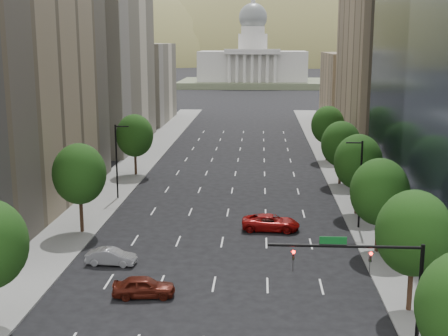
% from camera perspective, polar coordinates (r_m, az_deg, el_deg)
% --- Properties ---
extents(sidewalk_left, '(6.00, 200.00, 0.15)m').
position_cam_1_polar(sidewalk_left, '(69.07, -12.61, -3.87)').
color(sidewalk_left, slate).
rests_on(sidewalk_left, ground).
extents(sidewalk_right, '(6.00, 200.00, 0.15)m').
position_cam_1_polar(sidewalk_right, '(67.50, 13.66, -4.29)').
color(sidewalk_right, slate).
rests_on(sidewalk_right, ground).
extents(midrise_cream_left, '(14.00, 30.00, 35.00)m').
position_cam_1_polar(midrise_cream_left, '(110.52, -11.67, 11.17)').
color(midrise_cream_left, beige).
rests_on(midrise_cream_left, ground).
extents(filler_left, '(14.00, 26.00, 18.00)m').
position_cam_1_polar(filler_left, '(142.97, -8.09, 8.01)').
color(filler_left, beige).
rests_on(filler_left, ground).
extents(parking_tan_right, '(14.00, 30.00, 30.00)m').
position_cam_1_polar(parking_tan_right, '(106.06, 15.42, 9.61)').
color(parking_tan_right, '#8C7759').
rests_on(parking_tan_right, ground).
extents(filler_right, '(14.00, 26.00, 16.00)m').
position_cam_1_polar(filler_right, '(138.88, 12.49, 7.32)').
color(filler_right, '#8C7759').
rests_on(filler_right, ground).
extents(tree_right_1, '(5.20, 5.20, 8.75)m').
position_cam_1_polar(tree_right_1, '(43.12, 17.57, -5.92)').
color(tree_right_1, '#382316').
rests_on(tree_right_1, ground).
extents(tree_right_2, '(5.20, 5.20, 8.61)m').
position_cam_1_polar(tree_right_2, '(54.42, 14.56, -2.22)').
color(tree_right_2, '#382316').
rests_on(tree_right_2, ground).
extents(tree_right_3, '(5.20, 5.20, 8.89)m').
position_cam_1_polar(tree_right_3, '(65.89, 12.62, 0.57)').
color(tree_right_3, '#382316').
rests_on(tree_right_3, ground).
extents(tree_right_4, '(5.20, 5.20, 8.46)m').
position_cam_1_polar(tree_right_4, '(79.59, 11.05, 2.26)').
color(tree_right_4, '#382316').
rests_on(tree_right_4, ground).
extents(tree_right_5, '(5.20, 5.20, 8.75)m').
position_cam_1_polar(tree_right_5, '(95.25, 9.83, 4.05)').
color(tree_right_5, '#382316').
rests_on(tree_right_5, ground).
extents(tree_left_1, '(5.20, 5.20, 8.97)m').
position_cam_1_polar(tree_left_1, '(59.80, -13.57, -0.55)').
color(tree_left_1, '#382316').
rests_on(tree_left_1, ground).
extents(tree_left_2, '(5.20, 5.20, 8.68)m').
position_cam_1_polar(tree_left_2, '(84.62, -8.48, 3.06)').
color(tree_left_2, '#382316').
rests_on(tree_left_2, ground).
extents(streetlight_rn, '(1.70, 0.20, 9.00)m').
position_cam_1_polar(streetlight_rn, '(61.19, 12.78, -1.31)').
color(streetlight_rn, black).
rests_on(streetlight_rn, ground).
extents(streetlight_ln, '(1.70, 0.20, 9.00)m').
position_cam_1_polar(streetlight_ln, '(72.15, -10.13, 0.80)').
color(streetlight_ln, black).
rests_on(streetlight_ln, ground).
extents(traffic_signal, '(9.12, 0.40, 7.38)m').
position_cam_1_polar(traffic_signal, '(37.03, 14.46, -9.65)').
color(traffic_signal, black).
rests_on(traffic_signal, ground).
extents(capitol, '(60.00, 40.00, 35.20)m').
position_cam_1_polar(capitol, '(253.72, 2.73, 9.69)').
color(capitol, '#596647').
rests_on(capitol, ground).
extents(foothills, '(720.00, 413.00, 263.00)m').
position_cam_1_polar(foothills, '(606.61, 6.45, 6.56)').
color(foothills, olive).
rests_on(foothills, ground).
extents(car_maroon, '(4.77, 2.30, 1.57)m').
position_cam_1_polar(car_maroon, '(45.61, -7.62, -11.11)').
color(car_maroon, '#4D160C').
rests_on(car_maroon, ground).
extents(car_silver, '(4.32, 1.76, 1.39)m').
position_cam_1_polar(car_silver, '(52.20, -10.65, -8.28)').
color(car_silver, '#939498').
rests_on(car_silver, ground).
extents(car_red_far, '(5.87, 2.92, 1.60)m').
position_cam_1_polar(car_red_far, '(60.43, 4.46, -5.18)').
color(car_red_far, '#930B0A').
rests_on(car_red_far, ground).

